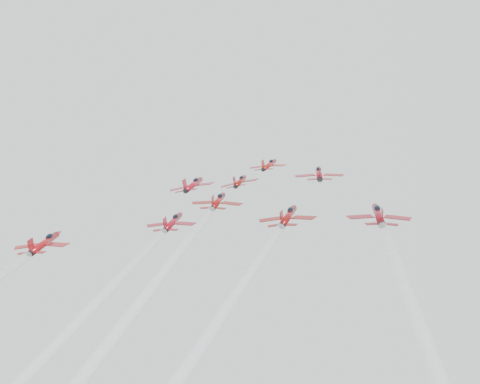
# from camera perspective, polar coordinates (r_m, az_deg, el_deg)

# --- Properties ---
(jet_lead) EXTENTS (9.20, 11.28, 8.71)m
(jet_lead) POSITION_cam_1_polar(r_m,az_deg,el_deg) (145.16, 2.77, 2.61)
(jet_lead) COLOR #AB1910
(jet_row2_left) EXTENTS (10.40, 12.75, 9.86)m
(jet_row2_left) POSITION_cam_1_polar(r_m,az_deg,el_deg) (134.07, -4.44, 0.74)
(jet_row2_left) COLOR #AE1021
(jet_row2_center) EXTENTS (8.61, 10.56, 8.16)m
(jet_row2_center) POSITION_cam_1_polar(r_m,az_deg,el_deg) (130.07, 0.02, 1.04)
(jet_row2_center) COLOR maroon
(jet_row2_right) EXTENTS (10.36, 12.70, 9.82)m
(jet_row2_right) POSITION_cam_1_polar(r_m,az_deg,el_deg) (127.96, 7.51, 1.77)
(jet_row2_right) COLOR #A40F1F
(jet_center) EXTENTS (9.79, 85.74, 65.53)m
(jet_center) POSITION_cam_1_polar(r_m,az_deg,el_deg) (71.37, -10.31, -10.49)
(jet_center) COLOR maroon
(jet_rear_left) EXTENTS (8.76, 76.72, 58.64)m
(jet_rear_left) POSITION_cam_1_polar(r_m,az_deg,el_deg) (67.49, -16.87, -13.07)
(jet_rear_left) COLOR maroon
(jet_rear_right) EXTENTS (9.45, 82.68, 63.20)m
(jet_rear_right) POSITION_cam_1_polar(r_m,az_deg,el_deg) (55.43, -0.30, -15.44)
(jet_rear_right) COLOR maroon
(jet_rear_farright) EXTENTS (9.60, 84.02, 64.22)m
(jet_rear_farright) POSITION_cam_1_polar(r_m,az_deg,el_deg) (50.37, 15.35, -16.70)
(jet_rear_farright) COLOR maroon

